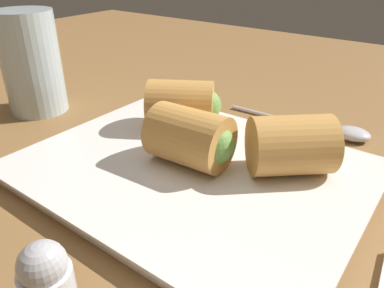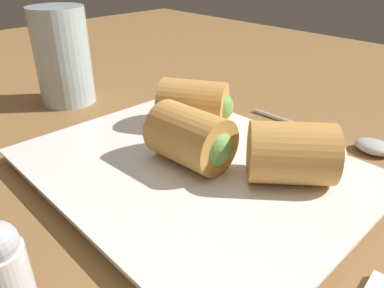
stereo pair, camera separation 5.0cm
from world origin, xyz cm
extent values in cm
cube|color=olive|center=(0.00, 0.00, 1.00)|extent=(180.00, 140.00, 2.00)
cube|color=white|center=(3.19, -0.55, 2.60)|extent=(29.95, 23.50, 1.20)
cube|color=white|center=(3.19, -0.55, 3.35)|extent=(31.15, 24.44, 0.30)
cylinder|color=#D19347|center=(-4.56, -4.79, 6.17)|extent=(8.90, 8.75, 5.34)
sphere|color=beige|center=(-6.63, -6.64, 6.17)|extent=(3.47, 3.47, 3.47)
cylinder|color=#D19347|center=(9.24, -6.56, 6.17)|extent=(8.89, 8.27, 5.34)
sphere|color=#6B9E47|center=(6.86, -7.99, 6.17)|extent=(3.47, 3.47, 3.47)
cylinder|color=#D19347|center=(3.57, -0.71, 6.17)|extent=(7.47, 5.76, 5.34)
sphere|color=#6B9E47|center=(0.79, -0.88, 6.17)|extent=(3.47, 3.47, 3.47)
cylinder|color=silver|center=(3.55, -17.83, 2.25)|extent=(10.84, 0.74, 0.50)
ellipsoid|color=silver|center=(-6.73, -18.06, 2.69)|extent=(4.03, 3.13, 1.37)
cylinder|color=silver|center=(29.75, -1.73, 8.48)|extent=(7.36, 7.36, 12.96)
sphere|color=#B7B7BC|center=(-1.92, 17.79, 8.78)|extent=(2.31, 2.31, 2.31)
camera|label=1|loc=(-14.93, 23.74, 21.69)|focal=35.00mm
camera|label=2|loc=(-18.68, 20.43, 21.69)|focal=35.00mm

